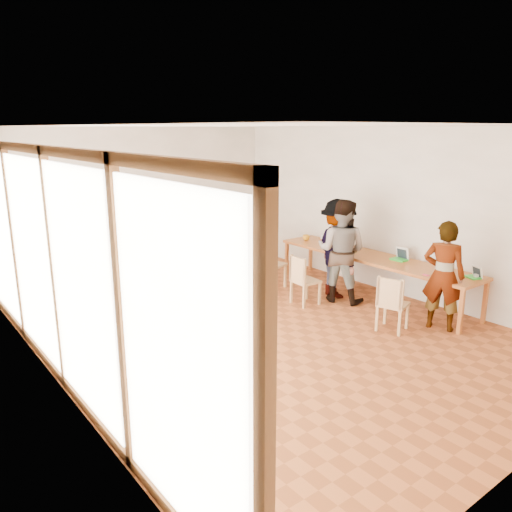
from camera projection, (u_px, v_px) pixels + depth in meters
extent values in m
plane|color=#AA5729|center=(260.00, 327.00, 7.68)|extent=(8.00, 8.00, 0.00)
cube|color=#F0E2CF|center=(141.00, 201.00, 10.37)|extent=(6.00, 0.10, 3.00)
cube|color=#F0E2CF|center=(389.00, 211.00, 9.09)|extent=(0.10, 8.00, 3.00)
cube|color=white|center=(53.00, 264.00, 5.55)|extent=(0.10, 8.00, 3.00)
cube|color=white|center=(261.00, 125.00, 6.93)|extent=(6.00, 8.00, 0.04)
cube|color=#B15B27|center=(373.00, 258.00, 8.92)|extent=(0.80, 4.00, 0.05)
cube|color=#B15B27|center=(461.00, 312.00, 7.33)|extent=(0.06, 0.06, 0.70)
cube|color=#B15B27|center=(287.00, 259.00, 10.30)|extent=(0.06, 0.06, 0.70)
cube|color=#B15B27|center=(485.00, 302.00, 7.73)|extent=(0.06, 0.06, 0.70)
cube|color=#B15B27|center=(311.00, 254.00, 10.70)|extent=(0.06, 0.06, 0.70)
cube|color=#B15B27|center=(67.00, 288.00, 7.22)|extent=(0.90, 0.90, 0.05)
cube|color=#B15B27|center=(50.00, 327.00, 6.78)|extent=(0.05, 0.05, 0.70)
cube|color=#B15B27|center=(34.00, 311.00, 7.38)|extent=(0.05, 0.05, 0.70)
cube|color=#B15B27|center=(105.00, 314.00, 7.24)|extent=(0.05, 0.05, 0.70)
cube|color=#B15B27|center=(86.00, 300.00, 7.84)|extent=(0.05, 0.05, 0.70)
cube|color=tan|center=(393.00, 304.00, 7.47)|extent=(0.51, 0.51, 0.04)
cube|color=tan|center=(390.00, 293.00, 7.27)|extent=(0.16, 0.39, 0.42)
cube|color=tan|center=(306.00, 281.00, 8.60)|extent=(0.43, 0.43, 0.04)
cube|color=tan|center=(298.00, 270.00, 8.44)|extent=(0.06, 0.41, 0.42)
cube|color=tan|center=(271.00, 265.00, 9.46)|extent=(0.55, 0.55, 0.04)
cube|color=tan|center=(265.00, 254.00, 9.25)|extent=(0.15, 0.44, 0.47)
cube|color=tan|center=(261.00, 254.00, 10.24)|extent=(0.61, 0.61, 0.04)
cube|color=tan|center=(251.00, 242.00, 10.13)|extent=(0.23, 0.44, 0.48)
cube|color=tan|center=(153.00, 293.00, 7.89)|extent=(0.59, 0.59, 0.04)
cube|color=tan|center=(165.00, 279.00, 7.85)|extent=(0.26, 0.38, 0.44)
imported|color=gray|center=(443.00, 276.00, 7.43)|extent=(0.60, 0.72, 1.68)
imported|color=gray|center=(341.00, 251.00, 8.65)|extent=(0.98, 1.08, 1.81)
imported|color=gray|center=(337.00, 249.00, 8.89)|extent=(1.04, 1.31, 1.77)
cube|color=green|center=(472.00, 277.00, 7.62)|extent=(0.23, 0.26, 0.02)
cube|color=white|center=(477.00, 272.00, 7.62)|extent=(0.13, 0.21, 0.19)
cube|color=green|center=(399.00, 260.00, 8.63)|extent=(0.20, 0.27, 0.03)
cube|color=white|center=(402.00, 253.00, 8.67)|extent=(0.09, 0.24, 0.22)
cube|color=green|center=(346.00, 249.00, 9.41)|extent=(0.17, 0.24, 0.02)
cube|color=white|center=(349.00, 244.00, 9.45)|extent=(0.08, 0.21, 0.19)
imported|color=orange|center=(306.00, 238.00, 10.16)|extent=(0.15, 0.15, 0.11)
cylinder|color=#177742|center=(345.00, 241.00, 9.46)|extent=(0.07, 0.07, 0.28)
cylinder|color=silver|center=(322.00, 237.00, 10.31)|extent=(0.07, 0.07, 0.09)
cylinder|color=white|center=(476.00, 276.00, 7.60)|extent=(0.08, 0.08, 0.06)
cube|color=#D4314F|center=(426.00, 275.00, 7.75)|extent=(0.05, 0.10, 0.01)
cube|color=black|center=(341.00, 247.00, 9.41)|extent=(0.16, 0.26, 0.09)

